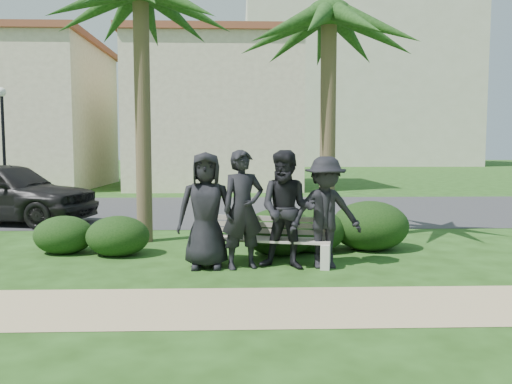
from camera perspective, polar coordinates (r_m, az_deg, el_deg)
The scene contains 18 objects.
ground at distance 7.98m, azimuth -3.07°, elevation -8.99°, with size 160.00×160.00×0.00m, color #1E3D11.
footpath at distance 6.24m, azimuth -3.43°, elevation -12.96°, with size 30.00×1.60×0.01m, color tan.
asphalt_street at distance 15.86m, azimuth -2.46°, elevation -2.02°, with size 160.00×8.00×0.01m, color #2D2D30.
stucco_bldg_right at distance 25.83m, azimuth -4.50°, elevation 8.79°, with size 8.40×8.40×7.30m.
hotel_tower at distance 65.26m, azimuth 10.79°, elevation 14.98°, with size 26.00×18.00×37.30m.
street_lamp at distance 21.79m, azimuth -26.96°, elevation 7.09°, with size 0.36×0.36×4.29m.
park_bench at distance 8.38m, azimuth 0.99°, elevation -5.90°, with size 2.28×0.99×0.76m.
man_a at distance 8.04m, azimuth -5.74°, elevation -2.10°, with size 0.92×0.60×1.87m, color black.
man_b at distance 7.97m, azimuth -1.51°, elevation -2.02°, with size 0.70×0.46×1.91m, color black.
man_c at distance 7.97m, azimuth 3.57°, elevation -2.04°, with size 0.93×0.72×1.90m, color black.
man_d at distance 8.10m, azimuth 7.92°, elevation -2.33°, with size 1.16×0.67×1.80m, color black.
hedge_a at distance 9.89m, azimuth -21.10°, elevation -4.48°, with size 1.09×0.90×0.71m, color black.
hedge_b at distance 9.38m, azimuth -15.51°, elevation -4.75°, with size 1.14×0.94×0.74m, color black.
hedge_d at distance 9.12m, azimuth 2.70°, elevation -4.42°, with size 1.34×1.10×0.87m, color black.
hedge_e at distance 9.46m, azimuth 6.42°, elevation -4.25°, with size 1.26×1.04×0.82m, color black.
hedge_f at distance 9.80m, azimuth 12.90°, elevation -3.62°, with size 1.48×1.22×0.96m, color black.
palm_right at distance 10.71m, azimuth 8.36°, elevation 19.24°, with size 3.00×3.00×5.54m.
car_a at distance 14.49m, azimuth -26.90°, elevation 0.01°, with size 1.91×4.76×1.62m, color black.
Camera 1 is at (0.17, -7.74, 1.92)m, focal length 35.00 mm.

